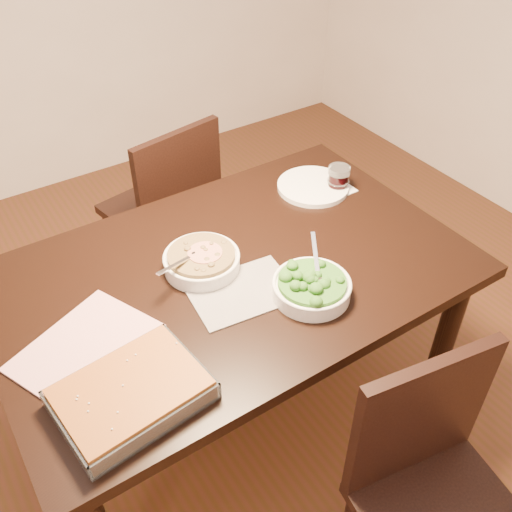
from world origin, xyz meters
TOP-DOWN VIEW (x-y plane):
  - ground at (0.00, 0.00)m, footprint 4.00×4.00m
  - table at (0.00, 0.00)m, footprint 1.40×0.90m
  - magazine_a at (-0.47, -0.06)m, footprint 0.41×0.37m
  - magazine_b at (-0.03, -0.10)m, footprint 0.31×0.24m
  - coaster at (0.54, 0.16)m, footprint 0.11×0.11m
  - stew_bowl at (-0.07, 0.05)m, footprint 0.24×0.23m
  - broccoli_bowl at (0.13, -0.22)m, footprint 0.22×0.24m
  - baking_dish at (-0.44, -0.28)m, footprint 0.36×0.28m
  - wine_tumbler at (0.54, 0.16)m, footprint 0.08×0.08m
  - dinner_plate at (0.47, 0.21)m, footprint 0.25×0.25m
  - chair_near at (0.15, -0.74)m, footprint 0.46×0.46m
  - chair_far at (0.15, 0.77)m, footprint 0.47×0.47m

SIDE VIEW (x-z plane):
  - ground at x=0.00m, z-range 0.00..0.00m
  - chair_near at x=0.15m, z-range 0.05..0.90m
  - chair_far at x=0.15m, z-range 0.05..0.91m
  - table at x=0.00m, z-range 0.28..1.03m
  - coaster at x=0.54m, z-range 0.75..0.75m
  - magazine_b at x=-0.03m, z-range 0.75..0.76m
  - magazine_a at x=-0.47m, z-range 0.75..0.76m
  - dinner_plate at x=0.47m, z-range 0.75..0.77m
  - baking_dish at x=-0.44m, z-range 0.75..0.81m
  - broccoli_bowl at x=0.13m, z-range 0.74..0.82m
  - stew_bowl at x=-0.07m, z-range 0.74..0.83m
  - wine_tumbler at x=0.54m, z-range 0.75..0.84m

